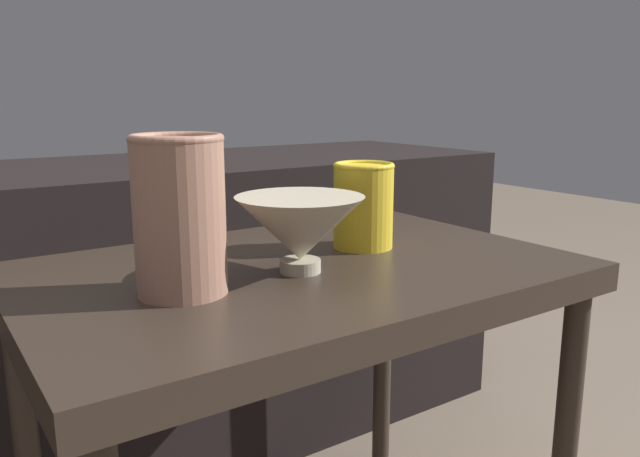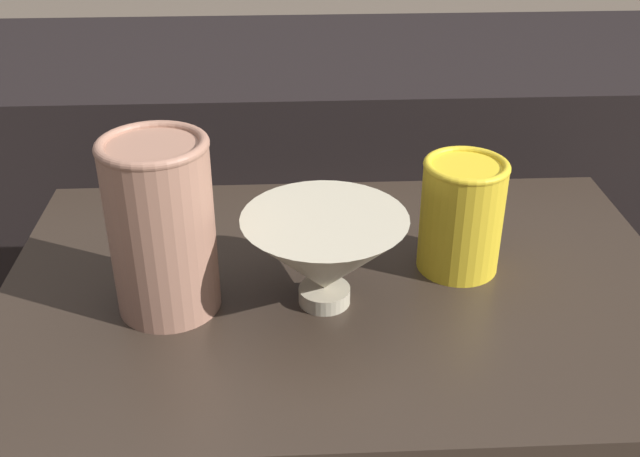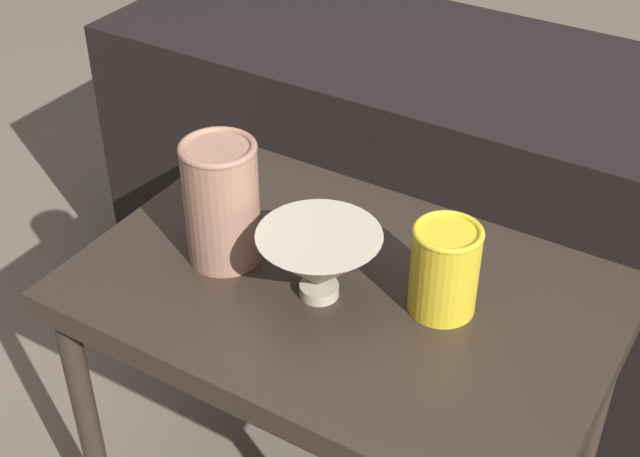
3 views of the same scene
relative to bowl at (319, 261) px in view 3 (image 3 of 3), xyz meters
name	(u,v)px [view 3 (image 3 of 3)]	position (x,y,z in m)	size (l,w,h in m)	color
table	(344,319)	(0.02, 0.03, -0.12)	(0.74, 0.50, 0.55)	#2D231C
couch_backdrop	(489,216)	(0.02, 0.62, -0.29)	(1.58, 0.50, 0.64)	black
bowl	(319,261)	(0.00, 0.00, 0.00)	(0.17, 0.17, 0.10)	#B2A88E
vase_textured_left	(222,201)	(-0.16, 0.00, 0.04)	(0.11, 0.11, 0.19)	#996B56
vase_colorful_right	(445,268)	(0.15, 0.06, 0.01)	(0.09, 0.09, 0.13)	gold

